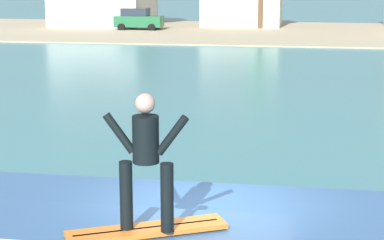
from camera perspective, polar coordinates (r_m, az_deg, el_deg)
The scene contains 4 objects.
surfboard at distance 8.50m, azimuth -3.81°, elevation -9.20°, with size 1.96×1.29×0.06m.
surfer at distance 8.12m, azimuth -3.90°, elevation -2.96°, with size 1.05×0.32×1.70m.
shoreline_bank at distance 55.33m, azimuth 8.13°, elevation 7.32°, with size 120.00×21.71×0.10m.
car_near_shore at distance 57.12m, azimuth -4.56°, elevation 8.46°, with size 3.93×2.11×1.86m.
Camera 1 is at (1.34, -9.33, 4.74)m, focal length 63.34 mm.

